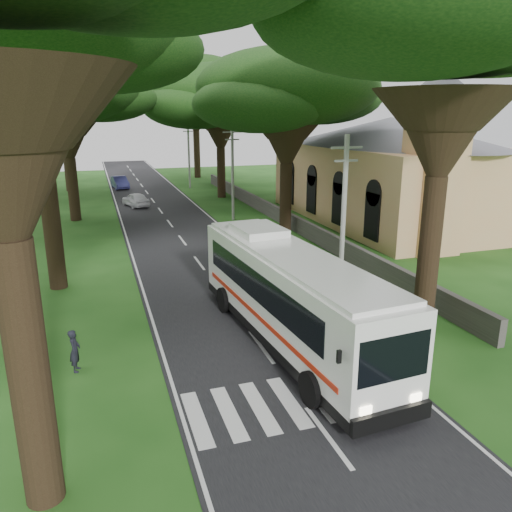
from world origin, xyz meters
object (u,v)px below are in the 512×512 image
Objects in this scene: church at (390,163)px; pole_far at (189,154)px; distant_car_a at (136,199)px; distant_car_b at (120,182)px; pole_mid at (233,171)px; pedestrian at (75,351)px; pole_near at (343,216)px; coach_bus at (290,294)px.

pole_far is at bearing 116.82° from church.
distant_car_a is 13.10m from distant_car_b.
distant_car_b is (-0.75, 13.08, 0.04)m from distant_car_a.
pole_mid is at bearing 160.19° from church.
pole_mid and pole_far have the same top height.
pedestrian is at bearing -105.85° from pole_far.
pole_mid is (0.00, 20.00, 0.00)m from pole_near.
coach_bus is 8.22m from pedestrian.
distant_car_a is 2.58× the size of pedestrian.
pole_mid is at bearing -19.09° from pedestrian.
church reaches higher than pedestrian.
distant_car_a is (-7.50, 28.93, -3.45)m from pole_near.
pole_far reaches higher than distant_car_b.
pedestrian is (-4.17, -45.73, 0.02)m from distant_car_b.
coach_bus is (-4.29, -43.92, -2.12)m from pole_far.
church is 1.83× the size of coach_bus.
distant_car_a is (-3.21, 32.86, -1.33)m from coach_bus.
pole_mid reaches higher than pedestrian.
pole_near is 30.09m from distant_car_a.
pole_near is at bearing -90.00° from pole_mid.
coach_bus is at bearing -130.55° from church.
pole_far is (0.00, 20.00, 0.00)m from pole_mid.
pole_mid is 23.75m from distant_car_b.
pedestrian is at bearing -102.30° from distant_car_b.
pole_mid reaches higher than distant_car_b.
pole_near is 1.00× the size of pole_mid.
pole_far is 45.57m from pedestrian.
distant_car_b is at bearing 166.28° from pole_far.
coach_bus is (-4.29, -23.92, -2.12)m from pole_mid.
distant_car_a is at bearing 104.53° from pole_near.
distant_car_a is at bearing 91.02° from coach_bus.
coach_bus is at bearing -137.59° from pole_near.
pole_near is at bearing -90.00° from pole_far.
distant_car_b is (-8.25, 42.01, -3.41)m from pole_near.
pole_near is 13.39m from pedestrian.
pedestrian is at bearing -142.14° from church.
pole_near reaches higher than distant_car_a.
pole_far is 44.18m from coach_bus.
pole_near is 42.95m from distant_car_b.
distant_car_a is (-7.50, 8.93, -3.45)m from pole_mid.
pole_near is 6.19m from coach_bus.
church reaches higher than pole_far.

